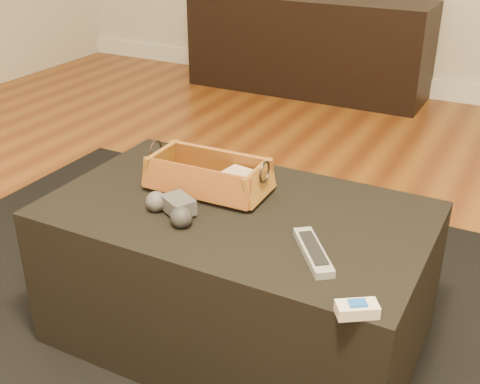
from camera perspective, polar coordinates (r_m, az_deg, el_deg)
The scene contains 11 objects.
floor at distance 1.84m, azimuth -7.19°, elevation -13.70°, with size 5.00×5.50×0.01m, color brown.
baseboard at distance 4.11m, azimuth 15.04°, elevation 9.79°, with size 5.00×0.04×0.12m, color white.
media_cabinet at distance 4.00m, azimuth 6.43°, elevation 13.68°, with size 1.54×0.45×0.60m, color black.
area_rug at distance 1.79m, azimuth -1.05°, elevation -14.31°, with size 2.60×2.00×0.01m, color black.
ottoman at distance 1.69m, azimuth -0.29°, elevation -7.79°, with size 1.00×0.60×0.42m, color black.
tv_remote at distance 1.67m, azimuth -3.71°, elevation 0.79°, with size 0.18×0.04×0.02m, color black.
cloth_bundle at distance 1.65m, azimuth 0.16°, elevation 1.12°, with size 0.09×0.06×0.05m, color tan.
wicker_basket at distance 1.67m, azimuth -3.00°, elevation 1.44°, with size 0.35×0.19×0.12m.
game_controller at distance 1.54m, azimuth -6.43°, elevation -1.46°, with size 0.18×0.13×0.05m.
silver_remote at distance 1.39m, azimuth 6.95°, elevation -5.61°, with size 0.15×0.18×0.02m.
cream_gadget at distance 1.22m, azimuth 11.04°, elevation -10.84°, with size 0.09×0.08×0.03m.
Camera 1 is at (0.85, -1.13, 1.18)m, focal length 45.00 mm.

